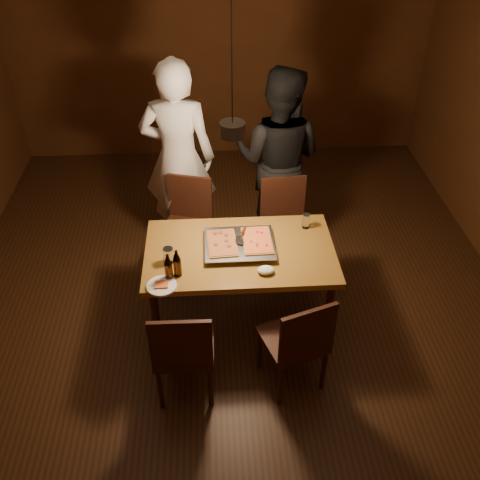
{
  "coord_description": "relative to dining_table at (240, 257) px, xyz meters",
  "views": [
    {
      "loc": [
        -0.16,
        -3.37,
        3.37
      ],
      "look_at": [
        0.05,
        -0.08,
        0.85
      ],
      "focal_mm": 40.0,
      "sensor_mm": 36.0,
      "label": 1
    }
  ],
  "objects": [
    {
      "name": "room_shell",
      "position": [
        -0.05,
        0.08,
        0.72
      ],
      "size": [
        6.0,
        6.0,
        6.0
      ],
      "color": "#3B1E10",
      "rests_on": "ground"
    },
    {
      "name": "dining_table",
      "position": [
        0.0,
        0.0,
        0.0
      ],
      "size": [
        1.5,
        0.9,
        0.75
      ],
      "color": "olive",
      "rests_on": "floor"
    },
    {
      "name": "chair_far_left",
      "position": [
        -0.44,
        0.82,
        -0.14
      ],
      "size": [
        0.52,
        0.52,
        0.49
      ],
      "rotation": [
        0.0,
        0.0,
        2.87
      ],
      "color": "#38190F",
      "rests_on": "floor"
    },
    {
      "name": "chair_far_right",
      "position": [
        0.46,
        0.74,
        -0.14
      ],
      "size": [
        0.45,
        0.45,
        0.49
      ],
      "rotation": [
        0.0,
        0.0,
        3.22
      ],
      "color": "#38190F",
      "rests_on": "floor"
    },
    {
      "name": "chair_near_left",
      "position": [
        -0.44,
        -0.79,
        -0.14
      ],
      "size": [
        0.43,
        0.43,
        0.49
      ],
      "rotation": [
        0.0,
        0.0,
        -0.02
      ],
      "color": "#38190F",
      "rests_on": "floor"
    },
    {
      "name": "chair_near_right",
      "position": [
        0.37,
        -0.75,
        -0.14
      ],
      "size": [
        0.53,
        0.53,
        0.49
      ],
      "rotation": [
        0.0,
        0.0,
        0.33
      ],
      "color": "#38190F",
      "rests_on": "floor"
    },
    {
      "name": "pizza_tray",
      "position": [
        -0.0,
        0.03,
        0.1
      ],
      "size": [
        0.58,
        0.49,
        0.05
      ],
      "primitive_type": "cube",
      "rotation": [
        0.0,
        0.0,
        0.07
      ],
      "color": "silver",
      "rests_on": "dining_table"
    },
    {
      "name": "pizza_meat",
      "position": [
        -0.14,
        0.03,
        0.13
      ],
      "size": [
        0.25,
        0.37,
        0.02
      ],
      "primitive_type": "cube",
      "rotation": [
        0.0,
        0.0,
        0.06
      ],
      "color": "maroon",
      "rests_on": "pizza_tray"
    },
    {
      "name": "pizza_cheese",
      "position": [
        0.14,
        0.04,
        0.13
      ],
      "size": [
        0.24,
        0.37,
        0.02
      ],
      "primitive_type": "cube",
      "rotation": [
        0.0,
        0.0,
        0.02
      ],
      "color": "gold",
      "rests_on": "pizza_tray"
    },
    {
      "name": "spatula",
      "position": [
        0.01,
        0.05,
        0.14
      ],
      "size": [
        0.15,
        0.25,
        0.04
      ],
      "primitive_type": null,
      "rotation": [
        0.0,
        0.0,
        -0.25
      ],
      "color": "silver",
      "rests_on": "pizza_tray"
    },
    {
      "name": "beer_bottle_a",
      "position": [
        -0.54,
        -0.3,
        0.19
      ],
      "size": [
        0.06,
        0.06,
        0.22
      ],
      "color": "black",
      "rests_on": "dining_table"
    },
    {
      "name": "beer_bottle_b",
      "position": [
        -0.48,
        -0.27,
        0.19
      ],
      "size": [
        0.06,
        0.06,
        0.23
      ],
      "color": "black",
      "rests_on": "dining_table"
    },
    {
      "name": "water_glass_left",
      "position": [
        -0.55,
        -0.11,
        0.14
      ],
      "size": [
        0.08,
        0.08,
        0.13
      ],
      "primitive_type": "cylinder",
      "color": "silver",
      "rests_on": "dining_table"
    },
    {
      "name": "water_glass_right",
      "position": [
        0.56,
        0.27,
        0.14
      ],
      "size": [
        0.06,
        0.06,
        0.13
      ],
      "primitive_type": "cylinder",
      "color": "silver",
      "rests_on": "dining_table"
    },
    {
      "name": "plate_slice",
      "position": [
        -0.59,
        -0.39,
        0.08
      ],
      "size": [
        0.22,
        0.22,
        0.03
      ],
      "color": "white",
      "rests_on": "dining_table"
    },
    {
      "name": "napkin",
      "position": [
        0.18,
        -0.29,
        0.1
      ],
      "size": [
        0.13,
        0.1,
        0.05
      ],
      "primitive_type": "ellipsoid",
      "color": "white",
      "rests_on": "dining_table"
    },
    {
      "name": "diner_white",
      "position": [
        -0.51,
        1.16,
        0.27
      ],
      "size": [
        0.74,
        0.53,
        1.9
      ],
      "primitive_type": "imported",
      "rotation": [
        0.0,
        0.0,
        3.03
      ],
      "color": "silver",
      "rests_on": "floor"
    },
    {
      "name": "diner_dark",
      "position": [
        0.44,
        1.18,
        0.22
      ],
      "size": [
        1.07,
        0.96,
        1.8
      ],
      "primitive_type": "imported",
      "rotation": [
        0.0,
        0.0,
        2.75
      ],
      "color": "black",
      "rests_on": "floor"
    },
    {
      "name": "pendant_lamp",
      "position": [
        -0.05,
        0.08,
        1.08
      ],
      "size": [
        0.18,
        0.18,
        1.1
      ],
      "color": "black",
      "rests_on": "ceiling"
    }
  ]
}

